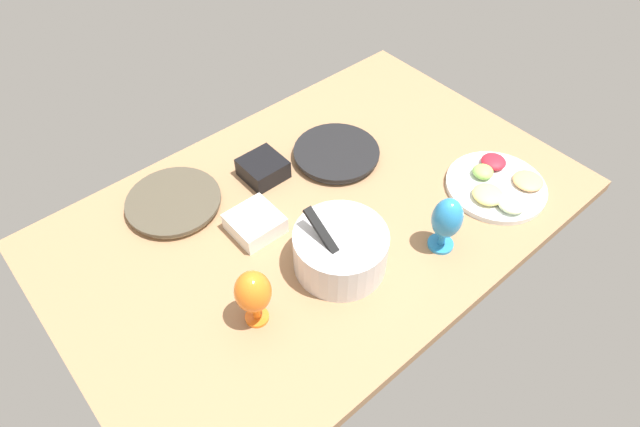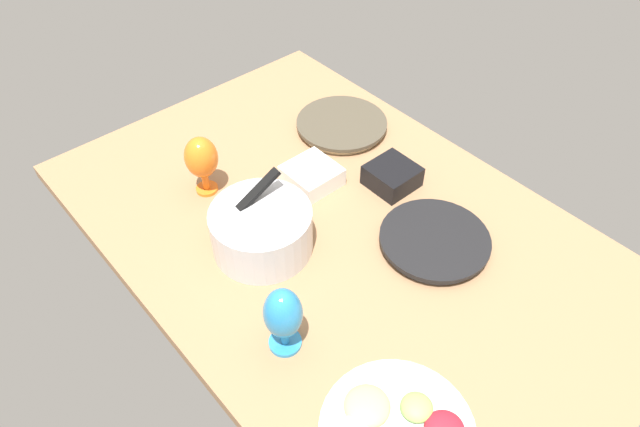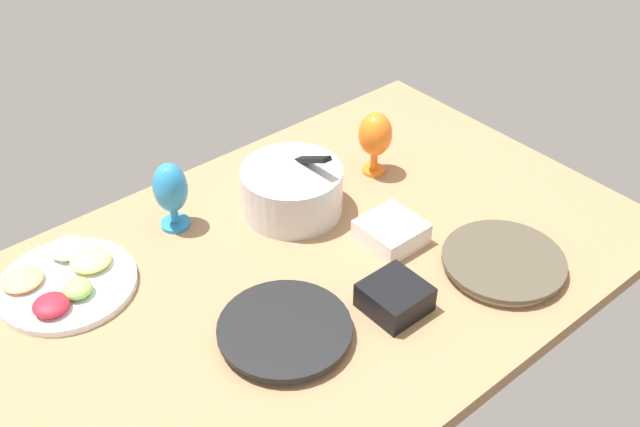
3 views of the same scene
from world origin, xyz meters
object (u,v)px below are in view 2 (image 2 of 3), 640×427
at_px(dinner_plate_right, 342,125).
at_px(hurricane_glass_orange, 201,159).
at_px(hurricane_glass_blue, 283,315).
at_px(square_bowl_black, 392,175).
at_px(mixing_bowl, 261,229).
at_px(dinner_plate_left, 434,241).
at_px(square_bowl_white, 312,175).

xyz_separation_m(dinner_plate_right, hurricane_glass_orange, (0.04, 0.49, 0.10)).
height_order(hurricane_glass_blue, square_bowl_black, hurricane_glass_blue).
bearing_deg(mixing_bowl, dinner_plate_left, -130.62).
distance_m(dinner_plate_left, mixing_bowl, 0.45).
bearing_deg(square_bowl_black, dinner_plate_left, 159.76).
relative_size(hurricane_glass_orange, square_bowl_black, 1.42).
relative_size(dinner_plate_right, square_bowl_black, 2.25).
bearing_deg(dinner_plate_left, hurricane_glass_orange, 29.97).
height_order(dinner_plate_left, square_bowl_white, square_bowl_white).
relative_size(dinner_plate_left, hurricane_glass_blue, 1.56).
relative_size(dinner_plate_left, mixing_bowl, 1.11).
bearing_deg(hurricane_glass_orange, square_bowl_black, -128.46).
height_order(hurricane_glass_orange, square_bowl_white, hurricane_glass_orange).
relative_size(square_bowl_white, square_bowl_black, 1.08).
distance_m(dinner_plate_right, mixing_bowl, 0.55).
height_order(dinner_plate_right, mixing_bowl, mixing_bowl).
bearing_deg(dinner_plate_right, hurricane_glass_blue, 128.40).
distance_m(mixing_bowl, hurricane_glass_blue, 0.30).
xyz_separation_m(dinner_plate_left, hurricane_glass_blue, (0.02, 0.48, 0.09)).
height_order(dinner_plate_right, hurricane_glass_orange, hurricane_glass_orange).
bearing_deg(square_bowl_white, mixing_bowl, 112.21).
xyz_separation_m(dinner_plate_right, square_bowl_white, (-0.13, 0.24, 0.02)).
relative_size(dinner_plate_left, hurricane_glass_orange, 1.57).
height_order(mixing_bowl, square_bowl_black, mixing_bowl).
relative_size(dinner_plate_left, square_bowl_black, 2.23).
xyz_separation_m(dinner_plate_left, mixing_bowl, (0.29, 0.34, 0.05)).
distance_m(dinner_plate_right, square_bowl_white, 0.28).
bearing_deg(dinner_plate_right, hurricane_glass_orange, 85.16).
bearing_deg(dinner_plate_left, hurricane_glass_blue, 87.16).
relative_size(hurricane_glass_orange, square_bowl_white, 1.31).
relative_size(hurricane_glass_blue, square_bowl_white, 1.32).
height_order(dinner_plate_left, square_bowl_black, square_bowl_black).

